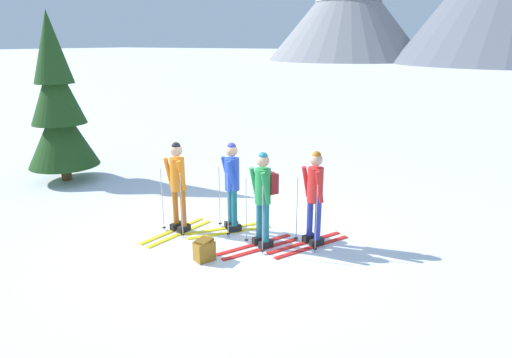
{
  "coord_description": "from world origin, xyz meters",
  "views": [
    {
      "loc": [
        4.1,
        -6.74,
        3.55
      ],
      "look_at": [
        0.17,
        0.39,
        1.05
      ],
      "focal_mm": 31.5,
      "sensor_mm": 36.0,
      "label": 1
    }
  ],
  "objects": [
    {
      "name": "backpack_on_snow_front",
      "position": [
        0.01,
        -1.14,
        0.19
      ],
      "size": [
        0.35,
        0.39,
        0.38
      ],
      "color": "#99661E",
      "rests_on": "ground"
    },
    {
      "name": "skier_in_orange",
      "position": [
        -1.11,
        -0.38,
        0.98
      ],
      "size": [
        0.6,
        1.61,
        1.77
      ],
      "color": "yellow",
      "rests_on": "ground"
    },
    {
      "name": "ground_plane",
      "position": [
        0.0,
        0.0,
        0.0
      ],
      "size": [
        400.0,
        400.0,
        0.0
      ],
      "primitive_type": "plane",
      "color": "white"
    },
    {
      "name": "skier_in_blue",
      "position": [
        -0.24,
        0.16,
        0.97
      ],
      "size": [
        1.32,
        1.49,
        1.76
      ],
      "color": "yellow",
      "rests_on": "ground"
    },
    {
      "name": "skier_in_red",
      "position": [
        1.38,
        0.32,
        0.96
      ],
      "size": [
        1.06,
        1.61,
        1.75
      ],
      "color": "red",
      "rests_on": "ground"
    },
    {
      "name": "pine_tree_near",
      "position": [
        -5.87,
        0.86,
        1.97
      ],
      "size": [
        1.78,
        1.78,
        4.3
      ],
      "color": "#51381E",
      "rests_on": "ground"
    },
    {
      "name": "skier_in_green",
      "position": [
        0.63,
        -0.18,
        0.99
      ],
      "size": [
        1.02,
        1.52,
        1.75
      ],
      "color": "red",
      "rests_on": "ground"
    }
  ]
}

